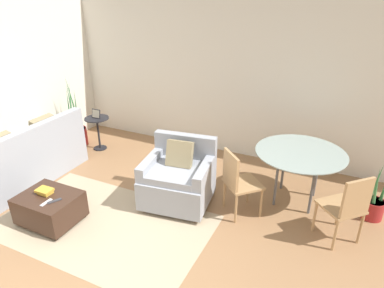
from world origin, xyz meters
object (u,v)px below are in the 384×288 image
dining_table (300,157)px  dining_chair_near_right (347,205)px  potted_plant (76,132)px  side_table (98,127)px  picture_frame (96,114)px  potted_plant_small (373,206)px  ottoman (50,207)px  dining_chair_near_left (237,179)px  tv_remote_primary (46,202)px  tv_remote_secondary (55,201)px  book_stack (45,191)px  armchair (178,179)px  couch (22,163)px

dining_table → dining_chair_near_right: 0.93m
potted_plant → dining_chair_near_right: 4.78m
side_table → picture_frame: bearing=-90.0°
potted_plant_small → picture_frame: bearing=178.4°
ottoman → potted_plant_small: size_ratio=0.95×
dining_chair_near_left → dining_chair_near_right: (1.29, 0.00, 0.00)m
dining_chair_near_left → picture_frame: bearing=164.5°
tv_remote_primary → potted_plant_small: bearing=28.7°
tv_remote_secondary → potted_plant_small: size_ratio=0.22×
book_stack → potted_plant_small: size_ratio=0.26×
ottoman → side_table: 2.16m
dining_chair_near_right → armchair: bearing=-177.7°
dining_chair_near_right → book_stack: bearing=-161.5°
potted_plant_small → dining_table: bearing=-178.3°
couch → dining_table: couch is taller
potted_plant_small → couch: bearing=-165.0°
dining_chair_near_right → ottoman: bearing=-160.7°
picture_frame → dining_chair_near_left: bearing=-15.5°
tv_remote_secondary → tv_remote_primary: bearing=-134.1°
ottoman → dining_chair_near_right: bearing=19.3°
potted_plant_small → dining_chair_near_right: bearing=-116.2°
ottoman → side_table: bearing=113.0°
ottoman → picture_frame: 2.20m
tv_remote_primary → dining_table: bearing=36.6°
armchair → ottoman: size_ratio=1.37×
side_table → couch: bearing=-101.4°
potted_plant → dining_chair_near_left: potted_plant is taller
book_stack → tv_remote_primary: 0.23m
picture_frame → dining_chair_near_right: 4.28m
armchair → potted_plant_small: 2.55m
picture_frame → dining_table: 3.56m
potted_plant → potted_plant_small: size_ratio=1.77×
picture_frame → dining_chair_near_left: 3.02m
picture_frame → dining_chair_near_left: size_ratio=0.20×
couch → side_table: size_ratio=3.24×
armchair → picture_frame: bearing=157.1°
picture_frame → dining_table: bearing=-2.5°
side_table → potted_plant_small: potted_plant_small is taller
book_stack → dining_chair_near_right: bearing=18.5°
tv_remote_primary → dining_chair_near_left: size_ratio=0.18×
potted_plant → tv_remote_primary: bearing=-54.9°
armchair → dining_table: armchair is taller
couch → potted_plant_small: (4.82, 1.29, -0.14)m
potted_plant → potted_plant_small: (5.04, -0.10, -0.07)m
dining_chair_near_right → couch: bearing=-172.2°
book_stack → ottoman: bearing=-20.9°
tv_remote_secondary → dining_chair_near_right: (3.19, 1.23, 0.13)m
ottoman → side_table: (-0.84, 1.98, 0.21)m
picture_frame → potted_plant_small: (4.54, -0.13, -0.50)m
armchair → potted_plant: (-2.61, 0.86, -0.12)m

